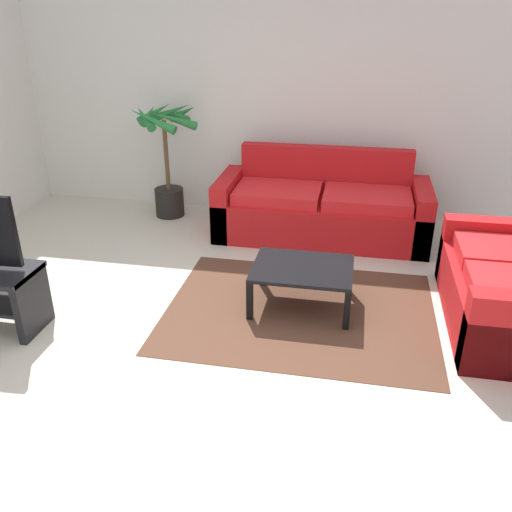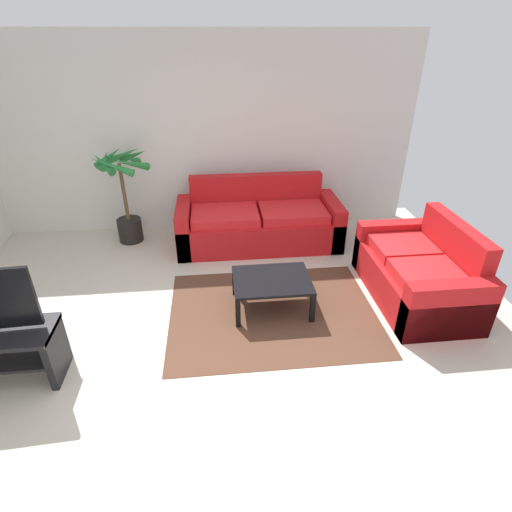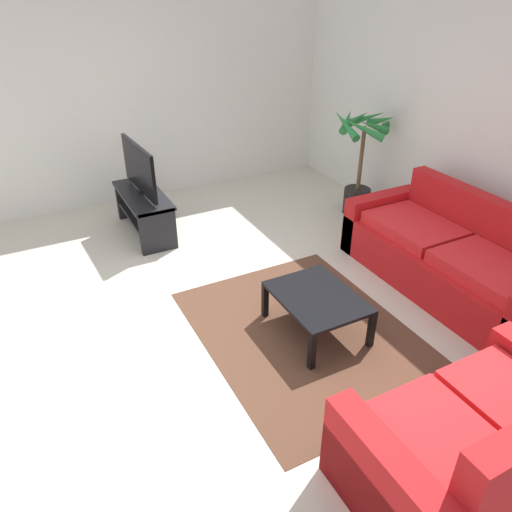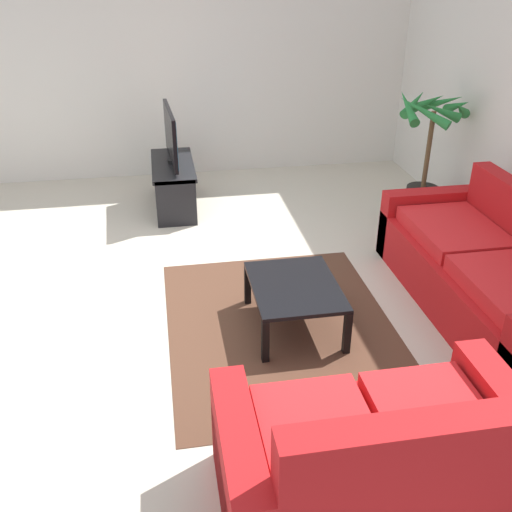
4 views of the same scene
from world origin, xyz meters
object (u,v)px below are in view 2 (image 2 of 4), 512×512
at_px(couch_main, 258,223).
at_px(potted_palm, 125,197).
at_px(couch_loveseat, 418,274).
at_px(coffee_table, 272,283).

bearing_deg(couch_main, potted_palm, 171.84).
distance_m(couch_main, couch_loveseat, 2.22).
xyz_separation_m(couch_loveseat, potted_palm, (-3.43, 1.77, 0.37)).
relative_size(coffee_table, potted_palm, 0.62).
height_order(couch_main, coffee_table, couch_main).
height_order(couch_loveseat, potted_palm, potted_palm).
bearing_deg(potted_palm, couch_main, -8.16).
bearing_deg(couch_loveseat, couch_main, 136.94).
bearing_deg(potted_palm, couch_loveseat, -27.32).
bearing_deg(coffee_table, couch_loveseat, 1.14).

